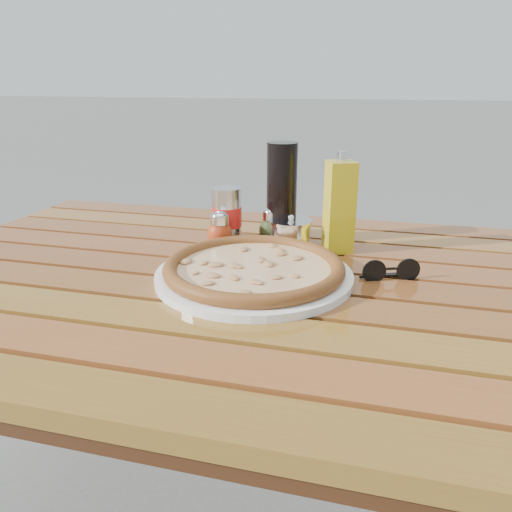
% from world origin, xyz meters
% --- Properties ---
extents(table, '(1.40, 0.90, 0.75)m').
position_xyz_m(table, '(0.00, -0.00, 0.67)').
color(table, '#341E0B').
rests_on(table, ground).
extents(plate, '(0.39, 0.39, 0.01)m').
position_xyz_m(plate, '(0.01, -0.02, 0.76)').
color(plate, white).
rests_on(plate, table).
extents(pizza, '(0.40, 0.40, 0.03)m').
position_xyz_m(pizza, '(0.01, -0.02, 0.77)').
color(pizza, '#FFE4B6').
rests_on(pizza, plate).
extents(pepper_shaker, '(0.07, 0.07, 0.08)m').
position_xyz_m(pepper_shaker, '(-0.11, 0.14, 0.79)').
color(pepper_shaker, '#B23714').
rests_on(pepper_shaker, table).
extents(oregano_shaker, '(0.06, 0.06, 0.08)m').
position_xyz_m(oregano_shaker, '(-0.01, 0.20, 0.79)').
color(oregano_shaker, '#323C18').
rests_on(oregano_shaker, table).
extents(dark_bottle, '(0.09, 0.09, 0.22)m').
position_xyz_m(dark_bottle, '(0.01, 0.21, 0.86)').
color(dark_bottle, black).
rests_on(dark_bottle, table).
extents(soda_can, '(0.07, 0.07, 0.12)m').
position_xyz_m(soda_can, '(-0.11, 0.19, 0.81)').
color(soda_can, silver).
rests_on(soda_can, table).
extents(olive_oil_cruet, '(0.07, 0.07, 0.21)m').
position_xyz_m(olive_oil_cruet, '(0.14, 0.18, 0.85)').
color(olive_oil_cruet, gold).
rests_on(olive_oil_cruet, table).
extents(parmesan_tin, '(0.10, 0.10, 0.07)m').
position_xyz_m(parmesan_tin, '(0.03, 0.19, 0.78)').
color(parmesan_tin, white).
rests_on(parmesan_tin, table).
extents(sunglasses, '(0.11, 0.06, 0.04)m').
position_xyz_m(sunglasses, '(0.25, 0.04, 0.77)').
color(sunglasses, black).
rests_on(sunglasses, table).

